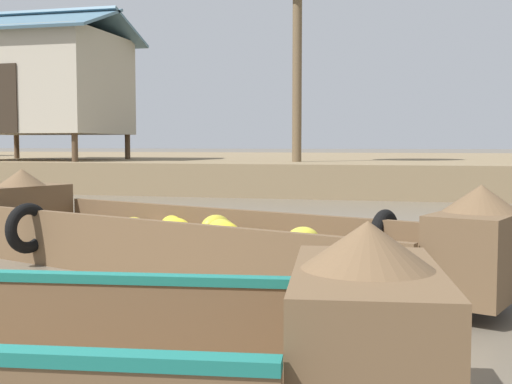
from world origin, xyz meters
The scene contains 4 objects.
ground_plane centered at (0.00, 10.00, 0.00)m, with size 300.00×300.00×0.00m, color #665B4C.
riverbank_strip centered at (0.00, 22.19, 0.39)m, with size 160.00×20.00×0.78m, color #7F6B4C.
banana_boat centered at (0.76, 3.60, 0.31)m, with size 5.96×3.10×0.95m.
stilt_house_mid_left centered at (-7.70, 14.60, 2.99)m, with size 4.92×4.07×4.22m.
Camera 1 is at (2.87, -2.48, 1.25)m, focal length 46.54 mm.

